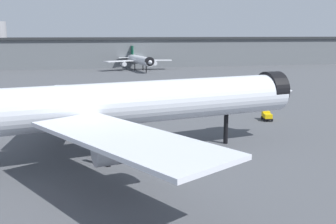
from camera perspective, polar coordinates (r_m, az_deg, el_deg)
ground at (r=61.15m, az=-6.28°, el=-6.55°), size 900.00×900.00×0.00m
airliner_near_gate at (r=59.44m, az=-7.35°, el=1.04°), size 65.33×58.26×18.56m
airliner_far_taxiway at (r=201.30m, az=-4.10°, el=7.45°), size 35.35×39.47×11.95m
terminal_building at (r=231.36m, az=-0.87°, el=8.72°), size 256.52×48.63×24.59m
baggage_tug_wing at (r=88.75m, az=14.02°, el=-0.55°), size 2.16×3.34×1.85m
baggage_cart_trailing at (r=94.45m, az=-22.37°, el=-0.36°), size 2.49×2.06×1.82m
traffic_cone_near_nose at (r=98.22m, az=-5.08°, el=0.50°), size 0.55×0.55×0.68m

